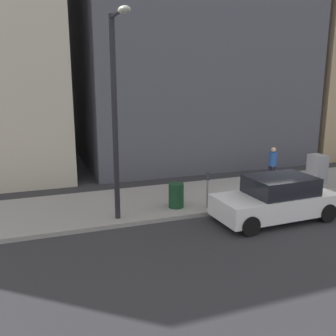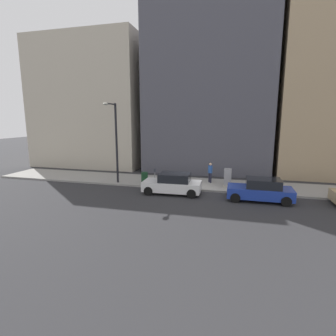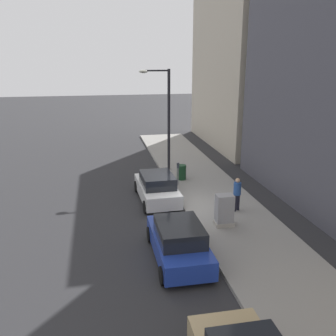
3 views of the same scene
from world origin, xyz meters
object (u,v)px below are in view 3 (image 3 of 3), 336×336
Objects in this scene: parked_car_white at (157,188)px; trash_bin at (181,172)px; office_tower_right at (283,59)px; streetlamp at (165,111)px; parking_meter at (178,172)px; parked_car_blue at (179,242)px; utility_box at (224,211)px; pedestrian_near_meter at (237,192)px.

parked_car_white is 3.51m from trash_bin.
office_tower_right is at bearing 41.59° from parked_car_white.
parking_meter is at bearing -87.09° from streetlamp.
parking_meter is at bearing 77.98° from parked_car_blue.
parked_car_blue is at bearing -93.43° from parked_car_white.
trash_bin is at bearing 76.60° from parked_car_blue.
parked_car_white reaches higher than parking_meter.
parking_meter is 4.49m from streetlamp.
pedestrian_near_meter is (1.15, 1.47, 0.24)m from utility_box.
parked_car_blue is at bearing -166.35° from pedestrian_near_meter.
streetlamp is at bearing 82.32° from parked_car_blue.
streetlamp is (1.54, 11.23, 3.28)m from parked_car_blue.
pedestrian_near_meter reaches higher than parked_car_white.
office_tower_right is (12.91, 12.21, 6.42)m from parked_car_white.
parked_car_white is 2.56× the size of pedestrian_near_meter.
utility_box is 0.10× the size of office_tower_right.
office_tower_right reaches higher than parked_car_white.
utility_box is 1.88m from pedestrian_near_meter.
parking_meter is 16.57m from office_tower_right.
pedestrian_near_meter is (2.16, -7.52, -2.93)m from streetlamp.
trash_bin is 0.54× the size of pedestrian_near_meter.
parking_meter is 0.81× the size of pedestrian_near_meter.
utility_box is 6.75m from trash_bin.
parked_car_blue is 2.94× the size of utility_box.
parked_car_blue is 0.65× the size of streetlamp.
parked_car_blue is 3.11× the size of parking_meter.
parked_car_white is 6.26m from streetlamp.
trash_bin is at bearing 53.68° from parked_car_white.
utility_box is at bearing -123.24° from office_tower_right.
parking_meter is at bearing 98.48° from utility_box.
pedestrian_near_meter is (1.55, -5.26, 0.49)m from trash_bin.
utility_box is 9.59m from streetlamp.
pedestrian_near_meter is (2.00, -4.23, 0.11)m from parking_meter.
trash_bin is (1.99, 2.89, -0.14)m from parked_car_white.
office_tower_right reaches higher than parking_meter.
parked_car_white is at bearing -104.89° from streetlamp.
streetlamp is at bearing -148.55° from office_tower_right.
office_tower_right is at bearing 25.88° from pedestrian_near_meter.
utility_box is (2.56, 2.24, 0.11)m from parked_car_blue.
utility_box is 1.59× the size of trash_bin.
office_tower_right is (13.08, 18.29, 6.42)m from parked_car_blue.
parked_car_white is at bearing -124.49° from trash_bin.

